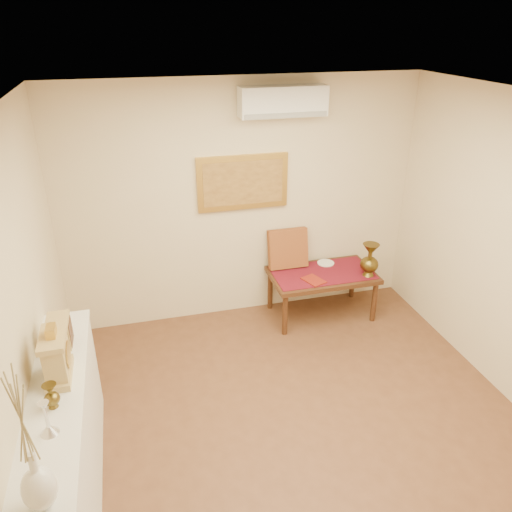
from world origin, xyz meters
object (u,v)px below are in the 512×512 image
object	(u,v)px
display_ledge	(67,445)
wooden_chest	(60,331)
mantel_clock	(57,356)
brass_urn_tall	(370,256)
low_table	(322,278)
white_vase	(26,439)

from	to	relation	value
display_ledge	wooden_chest	world-z (taller)	wooden_chest
display_ledge	mantel_clock	xyz separation A→B (m)	(0.02, 0.15, 0.66)
brass_urn_tall	wooden_chest	bearing A→B (deg)	-159.76
brass_urn_tall	mantel_clock	distance (m)	3.51
brass_urn_tall	low_table	xyz separation A→B (m)	(-0.48, 0.19, -0.31)
wooden_chest	low_table	bearing A→B (deg)	26.86
white_vase	mantel_clock	xyz separation A→B (m)	(-0.00, 1.04, -0.28)
brass_urn_tall	mantel_clock	bearing A→B (deg)	-153.78
mantel_clock	wooden_chest	xyz separation A→B (m)	(-0.02, 0.38, -0.05)
white_vase	brass_urn_tall	distance (m)	4.11
white_vase	wooden_chest	size ratio (longest dim) A/B	3.76
low_table	display_ledge	bearing A→B (deg)	-144.90
white_vase	display_ledge	size ratio (longest dim) A/B	0.45
white_vase	display_ledge	xyz separation A→B (m)	(-0.03, 0.90, -0.95)
low_table	brass_urn_tall	bearing A→B (deg)	-21.64
brass_urn_tall	display_ledge	distance (m)	3.59
mantel_clock	low_table	distance (m)	3.24
brass_urn_tall	mantel_clock	world-z (taller)	mantel_clock
display_ledge	wooden_chest	size ratio (longest dim) A/B	8.28
mantel_clock	wooden_chest	bearing A→B (deg)	92.46
display_ledge	wooden_chest	bearing A→B (deg)	89.11
brass_urn_tall	display_ledge	size ratio (longest dim) A/B	0.23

